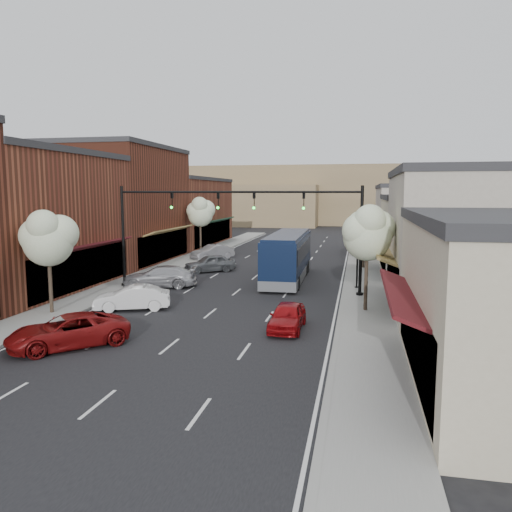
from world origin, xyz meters
The scene contains 28 objects.
ground centered at (0.00, 0.00, 0.00)m, with size 160.00×160.00×0.00m, color black.
sidewalk_left centered at (-8.40, 18.50, 0.07)m, with size 2.80×73.00×0.15m, color gray.
sidewalk_right centered at (8.40, 18.50, 0.07)m, with size 2.80×73.00×0.15m, color gray.
curb_left centered at (-7.00, 18.50, 0.07)m, with size 0.25×73.00×0.17m, color gray.
curb_right centered at (7.00, 18.50, 0.07)m, with size 0.25×73.00×0.17m, color gray.
bldg_left_midnear centered at (-14.23, 6.00, 4.66)m, with size 10.14×14.10×9.40m.
bldg_left_midfar centered at (-14.24, 20.00, 5.40)m, with size 10.14×14.10×10.90m.
bldg_left_far centered at (-14.22, 36.00, 4.16)m, with size 10.14×18.10×8.40m.
bldg_right_midnear centered at (13.72, 6.00, 3.91)m, with size 9.14×12.10×7.90m.
bldg_right_midfar centered at (13.70, 18.00, 3.17)m, with size 9.14×12.10×6.40m.
bldg_right_far centered at (13.71, 32.00, 3.66)m, with size 9.14×16.10×7.40m.
hill_far centered at (0.00, 90.00, 6.00)m, with size 120.00×30.00×12.00m, color #7A6647.
hill_near centered at (-25.00, 78.00, 4.00)m, with size 50.00×20.00×8.00m, color #7A6647.
signal_mast_right centered at (5.62, 8.00, 4.62)m, with size 8.22×0.46×7.00m.
signal_mast_left centered at (-5.62, 8.00, 4.62)m, with size 8.22×0.46×7.00m.
tree_right_near centered at (8.35, 3.94, 4.45)m, with size 2.85×2.65×5.95m.
tree_right_far centered at (8.35, 19.94, 3.99)m, with size 2.85×2.65×5.43m.
tree_left_near centered at (-8.25, -0.06, 4.22)m, with size 2.85×2.65×5.69m.
tree_left_far centered at (-8.25, 25.94, 4.60)m, with size 2.85×2.65×6.13m.
lamp_post_near centered at (7.80, 10.50, 3.01)m, with size 0.44×0.44×4.44m.
lamp_post_far centered at (7.80, 28.00, 3.01)m, with size 0.44×0.44×4.44m.
coach_bus centered at (2.66, 13.37, 1.84)m, with size 2.74×11.58×3.53m.
red_hatchback centered at (4.58, -0.32, 0.65)m, with size 1.54×3.82×1.30m, color maroon.
parked_car_a centered at (-4.20, -4.92, 0.70)m, with size 2.31×5.01×1.39m, color maroon.
parked_car_b centered at (-4.54, 1.94, 0.69)m, with size 1.46×4.18×1.38m, color white.
parked_car_c centered at (-5.65, 8.64, 0.75)m, with size 2.09×5.13×1.49m, color #A6A6AC.
parked_car_d centered at (-4.20, 15.82, 0.72)m, with size 1.71×4.24×1.44m, color #56595D.
parked_car_e centered at (-6.20, 23.25, 0.73)m, with size 1.55×4.44×1.46m, color #A8A7AD.
Camera 1 is at (7.83, -23.55, 6.57)m, focal length 35.00 mm.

